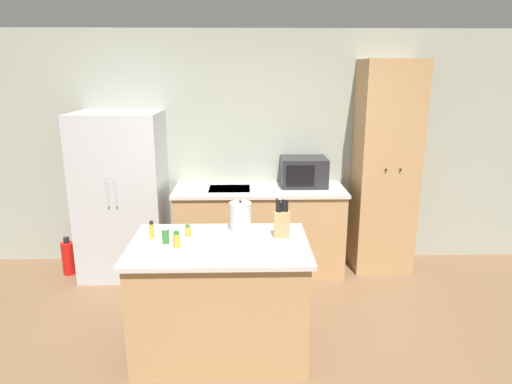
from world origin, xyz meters
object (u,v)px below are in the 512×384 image
Objects in this scene: fire_extinguisher at (68,258)px; refrigerator at (122,195)px; microwave at (304,172)px; spice_bottle_green_herb at (177,240)px; kettle at (240,216)px; pantry_cabinet at (385,168)px; knife_block at (282,223)px; spice_bottle_tall_dark at (188,231)px; spice_bottle_short_red at (166,235)px; spice_bottle_amber_oil at (152,230)px.

refrigerator is at bearing 4.80° from fire_extinguisher.
fire_extinguisher is at bearing -175.72° from microwave.
microwave is at bearing 4.12° from refrigerator.
spice_bottle_green_herb is 0.59m from kettle.
knife_block is at bearing -130.32° from pantry_cabinet.
pantry_cabinet reaches higher than knife_block.
refrigerator is 1.58m from spice_bottle_tall_dark.
microwave is 2.05m from spice_bottle_short_red.
fire_extinguisher is at bearing -177.72° from pantry_cabinet.
kettle is at bearing 17.39° from spice_bottle_tall_dark.
spice_bottle_green_herb is (-0.05, -0.23, 0.01)m from spice_bottle_tall_dark.
spice_bottle_tall_dark is at bearing -162.61° from kettle.
refrigerator is at bearing -178.28° from pantry_cabinet.
spice_bottle_tall_dark is 0.69× the size of spice_bottle_short_red.
microwave is at bearing 53.25° from spice_bottle_tall_dark.
spice_bottle_amber_oil is at bearing -166.10° from kettle.
spice_bottle_tall_dark is 0.44m from kettle.
fire_extinguisher is (-0.63, -0.05, -0.69)m from refrigerator.
pantry_cabinet is 16.03× the size of spice_bottle_amber_oil.
kettle is at bearing -31.07° from fire_extinguisher.
spice_bottle_short_red is at bearing -46.82° from fire_extinguisher.
refrigerator is at bearing 139.35° from knife_block.
spice_bottle_short_red is at bearing -41.37° from spice_bottle_amber_oil.
pantry_cabinet is 4.59× the size of microwave.
pantry_cabinet reaches higher than spice_bottle_short_red.
spice_bottle_green_herb is (-1.15, -1.70, -0.13)m from microwave.
spice_bottle_tall_dark is at bearing -126.75° from microwave.
kettle is at bearing -43.23° from refrigerator.
fire_extinguisher is at bearing -175.20° from refrigerator.
pantry_cabinet is 18.03× the size of spice_bottle_green_herb.
kettle is at bearing -140.56° from pantry_cabinet.
spice_bottle_short_red reaches higher than spice_bottle_tall_dark.
kettle reaches higher than spice_bottle_amber_oil.
spice_bottle_short_red is at bearing -173.15° from knife_block.
spice_bottle_green_herb is (0.22, -0.19, -0.01)m from spice_bottle_amber_oil.
fire_extinguisher is at bearing 149.32° from knife_block.
spice_bottle_amber_oil is 0.34× the size of fire_extinguisher.
spice_bottle_green_herb is 0.30× the size of fire_extinguisher.
pantry_cabinet reaches higher than microwave.
spice_bottle_short_red is 0.13m from spice_bottle_green_herb.
knife_block is at bearing 6.85° from spice_bottle_short_red.
spice_bottle_short_red is at bearing -143.63° from pantry_cabinet.
pantry_cabinet reaches higher than spice_bottle_green_herb.
microwave is (-0.88, 0.06, -0.05)m from pantry_cabinet.
pantry_cabinet is 2.64m from spice_bottle_short_red.
knife_block is 1.01m from spice_bottle_amber_oil.
refrigerator is 18.64× the size of spice_bottle_tall_dark.
refrigerator reaches higher than spice_bottle_green_herb.
spice_bottle_green_herb is at bearing -142.26° from kettle.
refrigerator is 1.64m from spice_bottle_short_red.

